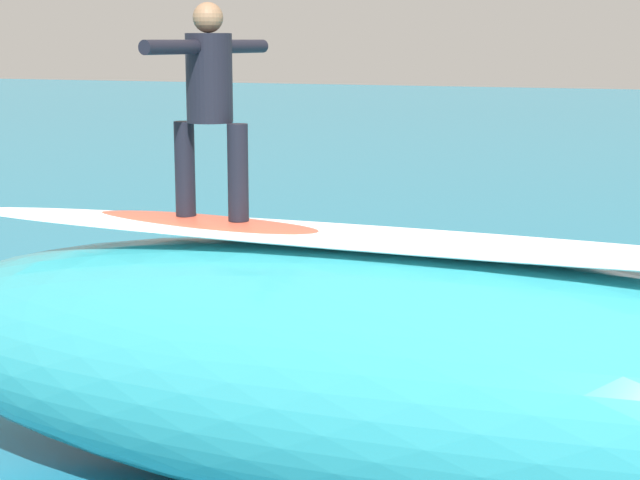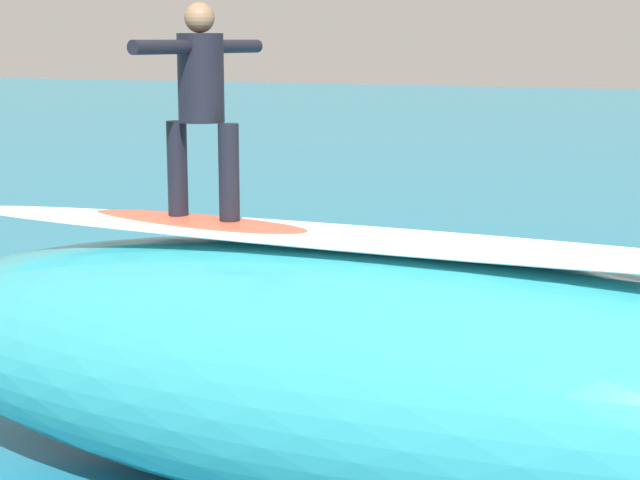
# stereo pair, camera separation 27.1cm
# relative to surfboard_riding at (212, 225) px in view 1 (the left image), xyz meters

# --- Properties ---
(ground_plane) EXTENTS (120.00, 120.00, 0.00)m
(ground_plane) POSITION_rel_surfboard_riding_xyz_m (-2.05, -2.36, -1.84)
(ground_plane) COLOR teal
(wave_crest) EXTENTS (7.94, 2.35, 1.79)m
(wave_crest) POSITION_rel_surfboard_riding_xyz_m (-1.29, 0.01, -0.94)
(wave_crest) COLOR teal
(wave_crest) RESTS_ON ground_plane
(wave_foam_lip) EXTENTS (6.74, 0.84, 0.08)m
(wave_foam_lip) POSITION_rel_surfboard_riding_xyz_m (-1.29, 0.01, -0.01)
(wave_foam_lip) COLOR white
(wave_foam_lip) RESTS_ON wave_crest
(surfboard_riding) EXTENTS (2.16, 0.78, 0.10)m
(surfboard_riding) POSITION_rel_surfboard_riding_xyz_m (0.00, 0.00, 0.00)
(surfboard_riding) COLOR #E0563D
(surfboard_riding) RESTS_ON wave_crest
(surfer_riding) EXTENTS (0.58, 1.40, 1.48)m
(surfer_riding) POSITION_rel_surfboard_riding_xyz_m (0.00, 0.00, 0.91)
(surfer_riding) COLOR black
(surfer_riding) RESTS_ON surfboard_riding
(surfboard_paddling) EXTENTS (1.99, 1.28, 0.09)m
(surfboard_paddling) POSITION_rel_surfboard_riding_xyz_m (0.11, -4.37, -1.80)
(surfboard_paddling) COLOR #E0563D
(surfboard_paddling) RESTS_ON ground_plane
(surfer_paddling) EXTENTS (1.56, 0.86, 0.29)m
(surfer_paddling) POSITION_rel_surfboard_riding_xyz_m (0.23, -4.32, -1.63)
(surfer_paddling) COLOR black
(surfer_paddling) RESTS_ON surfboard_paddling
(foam_patch_near) EXTENTS (1.19, 1.12, 0.15)m
(foam_patch_near) POSITION_rel_surfboard_riding_xyz_m (1.83, -1.02, -1.76)
(foam_patch_near) COLOR white
(foam_patch_near) RESTS_ON ground_plane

